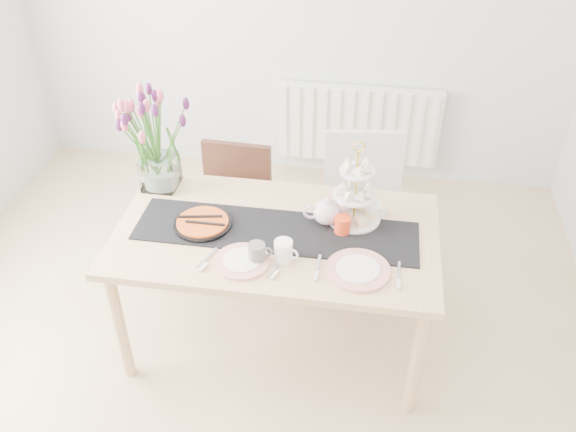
# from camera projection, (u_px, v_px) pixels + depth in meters

# --- Properties ---
(room_shell) EXTENTS (4.50, 4.50, 4.50)m
(room_shell) POSITION_uv_depth(u_px,v_px,m) (209.00, 182.00, 2.37)
(room_shell) COLOR tan
(room_shell) RESTS_ON ground
(radiator) EXTENTS (1.20, 0.08, 0.60)m
(radiator) POSITION_uv_depth(u_px,v_px,m) (359.00, 125.00, 4.55)
(radiator) COLOR white
(radiator) RESTS_ON room_shell
(dining_table) EXTENTS (1.60, 0.90, 0.75)m
(dining_table) POSITION_uv_depth(u_px,v_px,m) (276.00, 244.00, 3.06)
(dining_table) COLOR tan
(dining_table) RESTS_ON ground
(chair_brown) EXTENTS (0.44, 0.44, 0.84)m
(chair_brown) POSITION_uv_depth(u_px,v_px,m) (234.00, 204.00, 3.66)
(chair_brown) COLOR #331812
(chair_brown) RESTS_ON ground
(chair_white) EXTENTS (0.52, 0.52, 0.94)m
(chair_white) POSITION_uv_depth(u_px,v_px,m) (363.00, 200.00, 3.59)
(chair_white) COLOR silver
(chair_white) RESTS_ON ground
(table_runner) EXTENTS (1.40, 0.35, 0.01)m
(table_runner) POSITION_uv_depth(u_px,v_px,m) (276.00, 231.00, 3.01)
(table_runner) COLOR black
(table_runner) RESTS_ON dining_table
(tulip_vase) EXTENTS (0.66, 0.66, 0.57)m
(tulip_vase) POSITION_uv_depth(u_px,v_px,m) (153.00, 126.00, 3.13)
(tulip_vase) COLOR silver
(tulip_vase) RESTS_ON dining_table
(cake_stand) EXTENTS (0.27, 0.27, 0.40)m
(cake_stand) POSITION_uv_depth(u_px,v_px,m) (355.00, 201.00, 3.03)
(cake_stand) COLOR gold
(cake_stand) RESTS_ON dining_table
(teapot) EXTENTS (0.25, 0.22, 0.15)m
(teapot) POSITION_uv_depth(u_px,v_px,m) (327.00, 212.00, 3.03)
(teapot) COLOR white
(teapot) RESTS_ON dining_table
(cream_jug) EXTENTS (0.10, 0.10, 0.09)m
(cream_jug) POSITION_uv_depth(u_px,v_px,m) (373.00, 212.00, 3.08)
(cream_jug) COLOR white
(cream_jug) RESTS_ON dining_table
(tart_tin) EXTENTS (0.29, 0.29, 0.04)m
(tart_tin) POSITION_uv_depth(u_px,v_px,m) (203.00, 224.00, 3.04)
(tart_tin) COLOR black
(tart_tin) RESTS_ON dining_table
(mug_grey) EXTENTS (0.10, 0.10, 0.10)m
(mug_grey) POSITION_uv_depth(u_px,v_px,m) (257.00, 253.00, 2.81)
(mug_grey) COLOR slate
(mug_grey) RESTS_ON dining_table
(mug_white) EXTENTS (0.11, 0.11, 0.10)m
(mug_white) POSITION_uv_depth(u_px,v_px,m) (283.00, 251.00, 2.81)
(mug_white) COLOR white
(mug_white) RESTS_ON dining_table
(mug_orange) EXTENTS (0.11, 0.11, 0.09)m
(mug_orange) POSITION_uv_depth(u_px,v_px,m) (343.00, 225.00, 2.98)
(mug_orange) COLOR #F3401B
(mug_orange) RESTS_ON dining_table
(plate_left) EXTENTS (0.34, 0.34, 0.01)m
(plate_left) POSITION_uv_depth(u_px,v_px,m) (242.00, 261.00, 2.82)
(plate_left) COLOR white
(plate_left) RESTS_ON dining_table
(plate_right) EXTENTS (0.31, 0.31, 0.02)m
(plate_right) POSITION_uv_depth(u_px,v_px,m) (358.00, 270.00, 2.77)
(plate_right) COLOR silver
(plate_right) RESTS_ON dining_table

